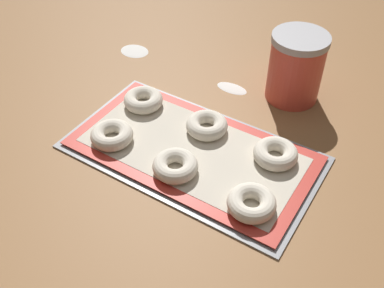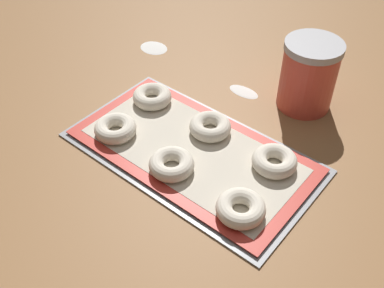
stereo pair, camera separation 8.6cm
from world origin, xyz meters
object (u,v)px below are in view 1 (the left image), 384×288
object	(u,v)px
flour_canister	(296,67)
bagel_back_left	(143,100)
bagel_back_center	(207,125)
bagel_front_right	(251,203)
bagel_front_left	(112,135)
baking_tray	(192,152)
bagel_back_right	(275,154)
bagel_front_center	(175,166)

from	to	relation	value
flour_canister	bagel_back_left	bearing A→B (deg)	-139.67
bagel_back_center	flour_canister	xyz separation A→B (m)	(0.10, 0.23, 0.06)
bagel_front_right	flour_canister	xyz separation A→B (m)	(-0.08, 0.37, 0.06)
bagel_front_right	flour_canister	bearing A→B (deg)	101.90
bagel_front_left	bagel_front_right	size ratio (longest dim) A/B	1.00
baking_tray	bagel_back_right	distance (m)	0.17
baking_tray	bagel_back_right	bearing A→B (deg)	22.58
bagel_front_right	bagel_back_right	bearing A→B (deg)	96.75
bagel_front_right	bagel_back_right	size ratio (longest dim) A/B	1.00
bagel_back_center	baking_tray	bearing A→B (deg)	-86.03
bagel_back_right	bagel_front_right	bearing A→B (deg)	-83.25
baking_tray	bagel_back_right	size ratio (longest dim) A/B	5.76
bagel_back_left	bagel_back_right	bearing A→B (deg)	-0.14
bagel_front_left	baking_tray	bearing A→B (deg)	22.83
bagel_back_center	bagel_front_left	bearing A→B (deg)	-138.85
baking_tray	bagel_front_left	distance (m)	0.17
bagel_back_left	bagel_back_right	distance (m)	0.33
bagel_back_right	bagel_back_left	bearing A→B (deg)	179.86
bagel_back_right	flour_canister	distance (m)	0.25
bagel_front_left	bagel_back_center	xyz separation A→B (m)	(0.15, 0.13, 0.00)
bagel_back_center	bagel_back_left	bearing A→B (deg)	-179.64
bagel_front_right	flour_canister	distance (m)	0.39
baking_tray	bagel_back_left	distance (m)	0.19
bagel_back_center	bagel_front_center	bearing A→B (deg)	-85.69
baking_tray	bagel_back_left	bearing A→B (deg)	159.18
baking_tray	bagel_front_right	size ratio (longest dim) A/B	5.76
bagel_front_left	flour_canister	world-z (taller)	flour_canister
bagel_front_center	bagel_front_left	bearing A→B (deg)	178.59
baking_tray	flour_canister	size ratio (longest dim) A/B	3.19
bagel_front_left	bagel_back_left	world-z (taller)	same
bagel_back_left	bagel_back_right	xyz separation A→B (m)	(0.33, -0.00, 0.00)
baking_tray	bagel_front_left	size ratio (longest dim) A/B	5.76
bagel_back_left	flour_canister	world-z (taller)	flour_canister
bagel_front_center	flour_canister	xyz separation A→B (m)	(0.09, 0.37, 0.06)
bagel_front_center	bagel_back_center	distance (m)	0.14
bagel_back_right	flour_canister	world-z (taller)	flour_canister
bagel_back_left	flour_canister	bearing A→B (deg)	40.33
bagel_front_right	bagel_back_right	xyz separation A→B (m)	(-0.02, 0.14, 0.00)
bagel_front_left	bagel_back_left	xyz separation A→B (m)	(-0.02, 0.13, 0.00)
baking_tray	flour_canister	bearing A→B (deg)	72.02
flour_canister	bagel_back_center	bearing A→B (deg)	-113.78
bagel_back_left	bagel_back_right	size ratio (longest dim) A/B	1.00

